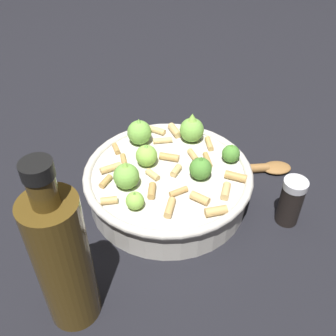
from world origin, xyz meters
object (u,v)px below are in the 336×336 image
cooking_pan (168,181)px  pepper_shaker (291,201)px  wooden_spoon (241,169)px  olive_oil_bottle (63,260)px

cooking_pan → pepper_shaker: bearing=-11.9°
cooking_pan → wooden_spoon: bearing=29.0°
wooden_spoon → olive_oil_bottle: bearing=-129.7°
pepper_shaker → wooden_spoon: 0.13m
wooden_spoon → cooking_pan: bearing=-151.0°
pepper_shaker → olive_oil_bottle: olive_oil_bottle is taller
pepper_shaker → olive_oil_bottle: (-0.29, -0.17, 0.06)m
cooking_pan → wooden_spoon: cooking_pan is taller
cooking_pan → pepper_shaker: 0.19m
olive_oil_bottle → cooking_pan: bearing=63.4°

